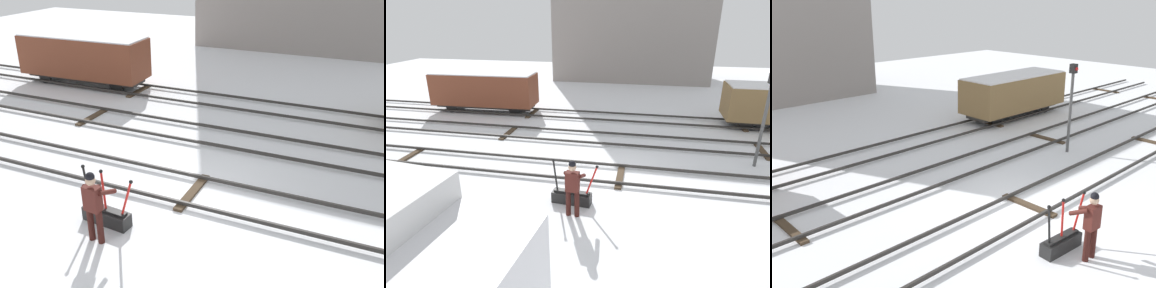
% 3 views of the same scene
% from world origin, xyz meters
% --- Properties ---
extents(ground_plane, '(60.00, 60.00, 0.00)m').
position_xyz_m(ground_plane, '(0.00, 0.00, 0.00)').
color(ground_plane, white).
extents(track_main_line, '(44.00, 1.94, 0.18)m').
position_xyz_m(track_main_line, '(0.00, 0.00, 0.11)').
color(track_main_line, '#2D2B28').
rests_on(track_main_line, ground_plane).
extents(track_siding_near, '(44.00, 1.94, 0.18)m').
position_xyz_m(track_siding_near, '(0.00, 3.62, 0.11)').
color(track_siding_near, '#2D2B28').
rests_on(track_siding_near, ground_plane).
extents(track_siding_far, '(44.00, 1.94, 0.18)m').
position_xyz_m(track_siding_far, '(0.00, 7.21, 0.11)').
color(track_siding_far, '#2D2B28').
rests_on(track_siding_far, ground_plane).
extents(switch_lever_frame, '(1.47, 0.45, 1.45)m').
position_xyz_m(switch_lever_frame, '(-1.35, -2.07, 0.25)').
color(switch_lever_frame, black).
rests_on(switch_lever_frame, ground_plane).
extents(rail_worker, '(0.57, 0.66, 1.77)m').
position_xyz_m(rail_worker, '(-1.17, -2.72, 1.00)').
color(rail_worker, '#351511').
rests_on(rail_worker, ground_plane).
extents(freight_car_mid_siding, '(6.26, 2.16, 2.36)m').
position_xyz_m(freight_car_mid_siding, '(-8.83, 7.21, 1.36)').
color(freight_car_mid_siding, '#2D2B28').
rests_on(freight_car_mid_siding, ground_plane).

